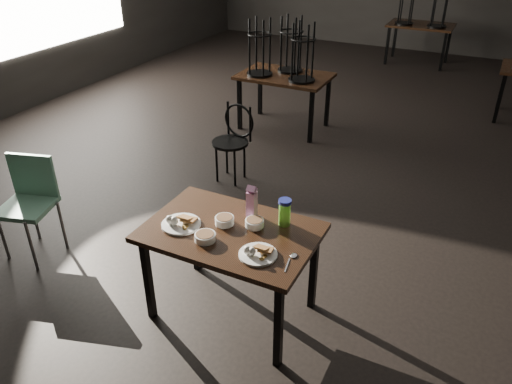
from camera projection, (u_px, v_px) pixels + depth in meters
The scene contains 13 objects.
main_table at pixel (231, 239), 3.51m from camera, with size 1.20×0.80×0.75m.
plate_left at pixel (180, 222), 3.51m from camera, with size 0.28×0.28×0.09m.
plate_right at pixel (258, 253), 3.21m from camera, with size 0.25×0.25×0.08m.
bowl_near at pixel (225, 220), 3.53m from camera, with size 0.14×0.14×0.05m.
bowl_far at pixel (255, 223), 3.50m from camera, with size 0.13×0.13×0.05m.
bowl_big at pixel (205, 237), 3.36m from camera, with size 0.14×0.14×0.05m.
juice_carton at pixel (252, 202), 3.57m from camera, with size 0.06×0.06×0.26m.
water_bottle at pixel (285, 212), 3.48m from camera, with size 0.11×0.11×0.20m.
spoon at pixel (293, 257), 3.20m from camera, with size 0.05×0.21×0.01m.
bentwood_chair at pixel (234, 136), 5.49m from camera, with size 0.42×0.41×0.85m.
school_chair at pixel (30, 197), 4.28m from camera, with size 0.51×0.51×0.89m.
bg_table_left at pixel (284, 73), 6.63m from camera, with size 1.20×0.80×1.48m.
bg_table_far at pixel (421, 24), 9.45m from camera, with size 1.20×0.80×1.48m.
Camera 1 is at (1.37, -5.24, 2.72)m, focal length 35.00 mm.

